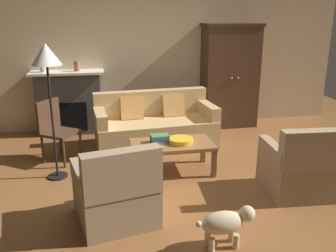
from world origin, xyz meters
name	(u,v)px	position (x,y,z in m)	size (l,w,h in m)	color
ground_plane	(183,180)	(0.00, 0.00, 0.00)	(9.60, 9.60, 0.00)	brown
back_wall	(153,52)	(0.00, 2.55, 1.40)	(7.20, 0.10, 2.80)	beige
fireplace	(69,102)	(-1.55, 2.30, 0.57)	(1.26, 0.48, 1.12)	#4C4947
armoire	(230,76)	(1.40, 2.22, 0.96)	(1.06, 0.57, 1.91)	#472D1E
couch	(155,126)	(-0.15, 1.38, 0.32)	(1.98, 1.00, 0.86)	tan
coffee_table	(172,147)	(-0.09, 0.27, 0.37)	(1.10, 0.60, 0.42)	olive
fruit_bowl	(181,140)	(0.02, 0.26, 0.45)	(0.34, 0.34, 0.06)	gold
book_stack	(160,139)	(-0.25, 0.32, 0.47)	(0.25, 0.19, 0.11)	gray
mantel_vase_cream	(43,67)	(-1.93, 2.28, 1.21)	(0.11, 0.11, 0.18)	beige
mantel_vase_terracotta	(77,66)	(-1.37, 2.28, 1.21)	(0.11, 0.11, 0.17)	#A86042
armchair_near_left	(116,194)	(-0.90, -0.83, 0.32)	(0.91, 0.91, 0.88)	#997F60
armchair_near_right	(300,169)	(1.29, -0.61, 0.32)	(0.83, 0.83, 0.88)	#997F60
side_chair_wooden	(55,127)	(-1.67, 1.01, 0.51)	(0.61, 0.61, 0.90)	#472D1E
floor_lamp	(47,63)	(-1.62, 0.40, 1.51)	(0.36, 0.36, 1.74)	black
dog	(226,223)	(0.06, -1.45, 0.25)	(0.57, 0.22, 0.39)	beige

